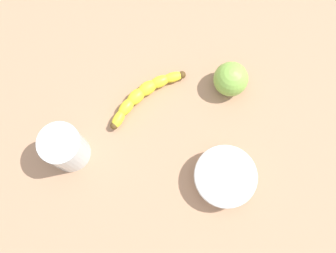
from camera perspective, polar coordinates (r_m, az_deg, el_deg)
wooden_tabletop at (r=83.83cm, az=-5.53°, el=-0.94°), size 120.00×120.00×3.00cm
banana at (r=83.23cm, az=-3.88°, el=5.01°), size 14.61×17.48×3.03cm
smoothie_glass at (r=78.97cm, az=-15.79°, el=-3.33°), size 8.59×8.59×10.51cm
ceramic_bowl at (r=77.79cm, az=8.90°, el=-7.85°), size 13.24×13.24×5.08cm
green_apple_fruit at (r=83.07cm, az=9.83°, el=7.35°), size 7.82×7.82×7.82cm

